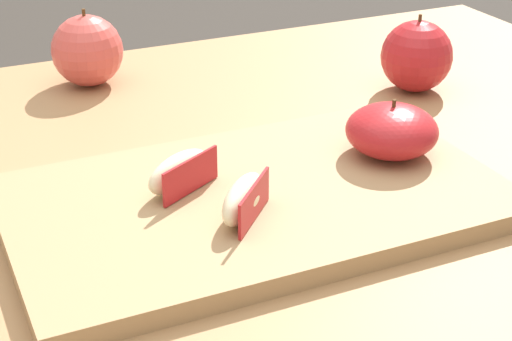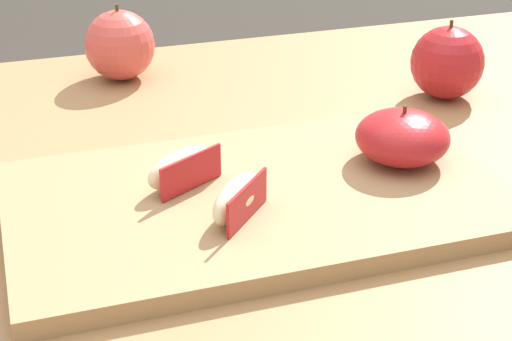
# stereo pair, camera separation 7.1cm
# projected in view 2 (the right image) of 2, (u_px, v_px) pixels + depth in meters

# --- Properties ---
(dining_table) EXTENTS (1.22, 0.92, 0.76)m
(dining_table) POSITION_uv_depth(u_px,v_px,m) (223.00, 303.00, 0.78)
(dining_table) COLOR #9E754C
(dining_table) RESTS_ON ground_plane
(cutting_board) EXTENTS (0.43, 0.26, 0.02)m
(cutting_board) POSITION_uv_depth(u_px,v_px,m) (256.00, 200.00, 0.72)
(cutting_board) COLOR #A37F56
(cutting_board) RESTS_ON dining_table
(apple_half_skin_up) EXTENTS (0.09, 0.09, 0.06)m
(apple_half_skin_up) POSITION_uv_depth(u_px,v_px,m) (405.00, 139.00, 0.76)
(apple_half_skin_up) COLOR #B21E23
(apple_half_skin_up) RESTS_ON cutting_board
(apple_wedge_middle) EXTENTS (0.07, 0.07, 0.03)m
(apple_wedge_middle) POSITION_uv_depth(u_px,v_px,m) (234.00, 199.00, 0.67)
(apple_wedge_middle) COLOR beige
(apple_wedge_middle) RESTS_ON cutting_board
(apple_wedge_back) EXTENTS (0.08, 0.06, 0.03)m
(apple_wedge_back) POSITION_uv_depth(u_px,v_px,m) (182.00, 168.00, 0.72)
(apple_wedge_back) COLOR beige
(apple_wedge_back) RESTS_ON cutting_board
(whole_apple_crimson) EXTENTS (0.08, 0.08, 0.09)m
(whole_apple_crimson) POSITION_uv_depth(u_px,v_px,m) (447.00, 63.00, 0.94)
(whole_apple_crimson) COLOR #B21E23
(whole_apple_crimson) RESTS_ON dining_table
(whole_apple_pink_lady) EXTENTS (0.09, 0.09, 0.09)m
(whole_apple_pink_lady) POSITION_uv_depth(u_px,v_px,m) (120.00, 45.00, 1.00)
(whole_apple_pink_lady) COLOR #D14C47
(whole_apple_pink_lady) RESTS_ON dining_table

